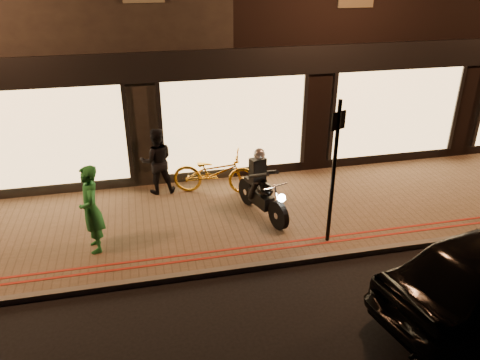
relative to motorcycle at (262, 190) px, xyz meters
name	(u,v)px	position (x,y,z in m)	size (l,w,h in m)	color
ground	(277,268)	(-0.18, -1.89, -0.73)	(90.00, 90.00, 0.00)	black
sidewalk	(252,215)	(-0.18, 0.11, -0.67)	(50.00, 4.00, 0.12)	brown
kerb_stone	(277,264)	(-0.18, -1.84, -0.67)	(50.00, 0.14, 0.12)	#59544C
red_kerb_lines	(270,247)	(-0.18, -1.34, -0.61)	(50.00, 0.26, 0.01)	maroon
motorcycle	(262,190)	(0.00, 0.00, 0.00)	(0.79, 1.89, 1.59)	black
sign_post	(334,166)	(1.07, -1.34, 1.06)	(0.33, 0.17, 3.00)	black
bicycle_gold	(215,172)	(-0.83, 1.34, -0.07)	(0.72, 2.07, 1.09)	gold
person_green	(91,209)	(-3.60, -0.61, 0.29)	(0.66, 0.43, 1.81)	#1D6E30
person_dark	(157,161)	(-2.20, 1.68, 0.22)	(0.81, 0.63, 1.67)	black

